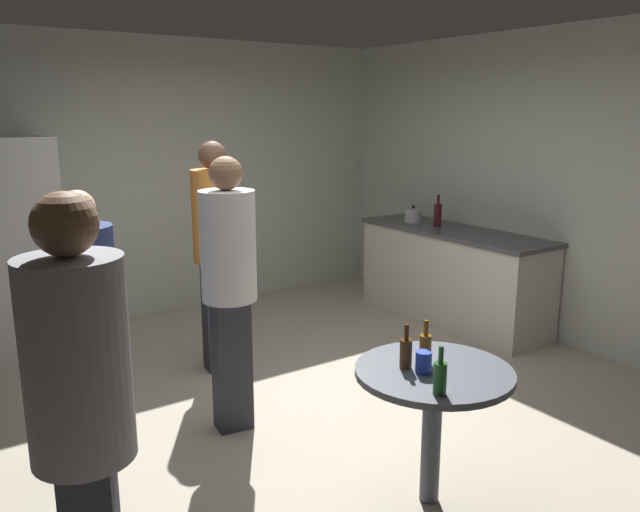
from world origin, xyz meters
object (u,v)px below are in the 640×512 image
beer_bottle_brown (406,352)px  plastic_cup_blue (424,362)px  person_in_gray_shirt (82,411)px  wine_bottle_on_counter (438,214)px  beer_bottle_green (440,377)px  person_in_white_shirt (229,274)px  beer_bottle_amber (425,348)px  person_in_navy_shirt (86,314)px  kettle (413,215)px  person_in_orange_shirt (215,239)px  refrigerator (13,248)px  foreground_table (433,388)px

beer_bottle_brown → plastic_cup_blue: size_ratio=2.09×
person_in_gray_shirt → wine_bottle_on_counter: bearing=52.1°
beer_bottle_green → person_in_white_shirt: bearing=101.2°
wine_bottle_on_counter → person_in_white_shirt: person_in_white_shirt is taller
beer_bottle_amber → plastic_cup_blue: bearing=-137.2°
person_in_navy_shirt → kettle: bearing=44.7°
person_in_gray_shirt → person_in_orange_shirt: bearing=77.1°
beer_bottle_green → person_in_navy_shirt: person_in_navy_shirt is taller
kettle → person_in_navy_shirt: person_in_navy_shirt is taller
refrigerator → plastic_cup_blue: bearing=-69.9°
refrigerator → person_in_orange_shirt: bearing=-46.2°
beer_bottle_amber → person_in_gray_shirt: person_in_gray_shirt is taller
plastic_cup_blue → person_in_navy_shirt: 1.80m
beer_bottle_brown → person_in_gray_shirt: size_ratio=0.13×
foreground_table → beer_bottle_amber: bearing=80.0°
person_in_navy_shirt → person_in_white_shirt: size_ratio=0.92×
refrigerator → person_in_gray_shirt: size_ratio=1.02×
kettle → beer_bottle_brown: size_ratio=1.06×
beer_bottle_green → person_in_white_shirt: (-0.30, 1.51, 0.20)m
plastic_cup_blue → beer_bottle_amber: bearing=42.8°
plastic_cup_blue → person_in_white_shirt: bearing=107.5°
beer_bottle_brown → person_in_orange_shirt: (-0.03, 2.13, 0.23)m
wine_bottle_on_counter → person_in_orange_shirt: bearing=-179.1°
refrigerator → person_in_navy_shirt: 2.24m
wine_bottle_on_counter → beer_bottle_brown: size_ratio=1.35×
plastic_cup_blue → wine_bottle_on_counter: bearing=44.2°
person_in_white_shirt → beer_bottle_amber: bearing=30.4°
plastic_cup_blue → person_in_orange_shirt: size_ratio=0.06×
beer_bottle_amber → plastic_cup_blue: (-0.09, -0.09, -0.03)m
beer_bottle_amber → beer_bottle_brown: bearing=175.6°
beer_bottle_amber → person_in_orange_shirt: size_ratio=0.13×
kettle → beer_bottle_amber: (-2.20, -2.48, -0.15)m
kettle → person_in_navy_shirt: (-3.57, -1.31, -0.04)m
beer_bottle_amber → person_in_navy_shirt: 1.81m
kettle → beer_bottle_green: kettle is taller
refrigerator → beer_bottle_amber: refrigerator is taller
person_in_gray_shirt → person_in_white_shirt: bearing=69.8°
foreground_table → person_in_navy_shirt: (-1.36, 1.26, 0.31)m
refrigerator → person_in_orange_shirt: 1.77m
person_in_gray_shirt → plastic_cup_blue: bearing=24.7°
beer_bottle_amber → beer_bottle_green: bearing=-123.3°
beer_bottle_green → person_in_navy_shirt: 1.89m
wine_bottle_on_counter → beer_bottle_amber: size_ratio=1.35×
foreground_table → beer_bottle_green: 0.34m
kettle → beer_bottle_green: size_ratio=1.06×
beer_bottle_green → person_in_orange_shirt: size_ratio=0.13×
beer_bottle_amber → person_in_white_shirt: (-0.50, 1.21, 0.20)m
beer_bottle_brown → person_in_white_shirt: 1.27m
plastic_cup_blue → person_in_orange_shirt: bearing=91.5°
foreground_table → person_in_gray_shirt: 1.77m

